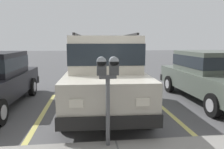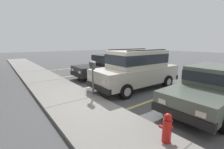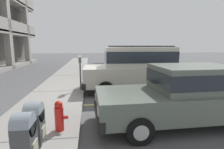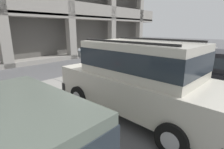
% 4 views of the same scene
% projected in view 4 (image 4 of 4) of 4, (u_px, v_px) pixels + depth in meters
% --- Properties ---
extents(ground_plane, '(80.00, 80.00, 0.10)m').
position_uv_depth(ground_plane, '(87.00, 95.00, 6.32)').
color(ground_plane, '#565659').
extents(sidewalk, '(40.00, 2.20, 0.12)m').
position_uv_depth(sidewalk, '(67.00, 85.00, 7.14)').
color(sidewalk, gray).
rests_on(sidewalk, ground_plane).
extents(parking_stall_lines, '(13.13, 4.80, 0.01)m').
position_uv_depth(parking_stall_lines, '(145.00, 92.00, 6.54)').
color(parking_stall_lines, '#DBD16B').
rests_on(parking_stall_lines, ground_plane).
extents(silver_suv, '(2.14, 4.85, 2.03)m').
position_uv_depth(silver_suv, '(139.00, 76.00, 4.60)').
color(silver_suv, beige).
rests_on(silver_suv, ground_plane).
extents(dark_hatchback, '(1.91, 4.51, 1.54)m').
position_uv_depth(dark_hatchback, '(195.00, 68.00, 6.68)').
color(dark_hatchback, black).
rests_on(dark_hatchback, ground_plane).
extents(parking_meter_near, '(0.35, 0.12, 1.49)m').
position_uv_depth(parking_meter_near, '(83.00, 59.00, 6.32)').
color(parking_meter_near, '#595B60').
rests_on(parking_meter_near, sidewalk).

